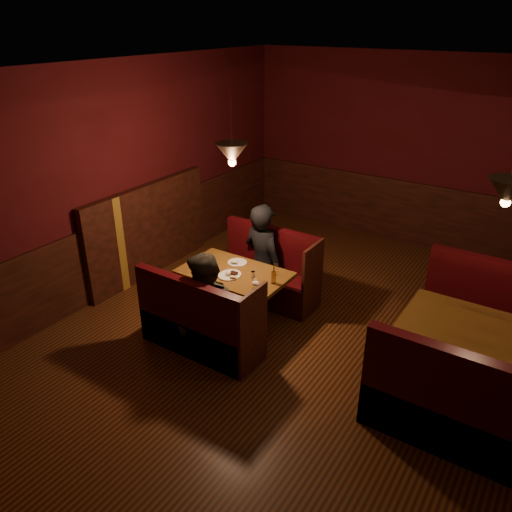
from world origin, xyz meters
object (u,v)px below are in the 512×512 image
Objects in this scene: main_bench_far at (268,276)px; second_bench_far at (488,325)px; second_table at (473,344)px; second_bench_near at (451,413)px; diner_a at (263,240)px; main_bench_near at (199,328)px; diner_b at (205,292)px; main_table at (235,284)px.

second_bench_far is at bearing 6.71° from main_bench_far.
second_table is 0.82m from second_bench_near.
diner_a reaches higher than second_bench_far.
main_bench_near is at bearing -90.00° from main_bench_far.
second_bench_far is 1.00× the size of second_bench_near.
second_bench_far is at bearing 46.16° from diner_b.
diner_a is at bearing -172.74° from second_bench_far.
diner_a is 1.35m from diner_b.
main_bench_far is 0.94× the size of second_bench_near.
diner_b is at bearing -86.58° from main_bench_far.
diner_a is at bearing 108.75° from diner_b.
main_table is 0.86× the size of second_bench_far.
diner_b reaches higher than second_table.
main_bench_near reaches higher than second_table.
main_bench_near is (0.01, -0.71, -0.22)m from main_table.
main_bench_far is 0.52m from diner_a.
second_table is (2.58, -0.48, 0.25)m from main_bench_far.
second_table is 0.90× the size of second_bench_near.
main_bench_near is 2.75m from second_table.
diner_b reaches higher than main_bench_far.
diner_b reaches higher than main_table.
diner_b is (-2.52, -1.68, 0.42)m from second_bench_far.
diner_a is (-2.67, 1.23, 0.48)m from second_bench_near.
second_table is 2.66m from diner_b.
second_table is (2.58, 0.94, 0.25)m from main_bench_near.
main_table is at bearing 110.73° from diner_b.
second_bench_near is (2.61, 0.15, 0.03)m from main_bench_near.
second_bench_far reaches higher than main_table.
main_bench_far reaches higher than second_table.
main_bench_far is at bearing -173.29° from second_bench_far.
main_table is 2.60m from second_table.
main_table is at bearing 107.41° from diner_a.
second_bench_near is 0.97× the size of diner_b.
main_bench_near is 0.94× the size of second_bench_near.
main_bench_far is 1.04× the size of second_table.
second_bench_near reaches higher than main_table.
main_table is 0.83× the size of diner_b.
second_bench_near reaches higher than main_bench_far.
second_bench_near is at bearing -25.91° from main_bench_far.
diner_a is (-0.07, 1.38, 0.52)m from main_bench_near.
diner_a is 1.08× the size of diner_b.
diner_b is (-2.49, -0.90, 0.20)m from second_table.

